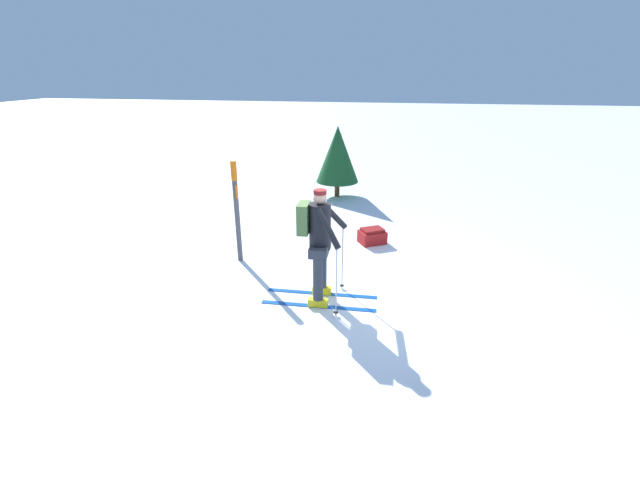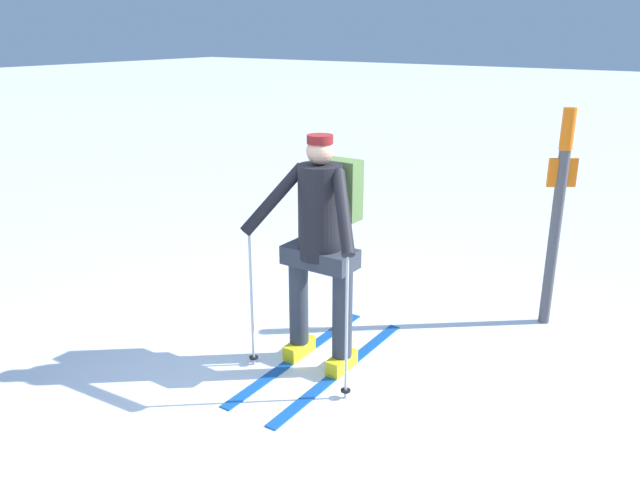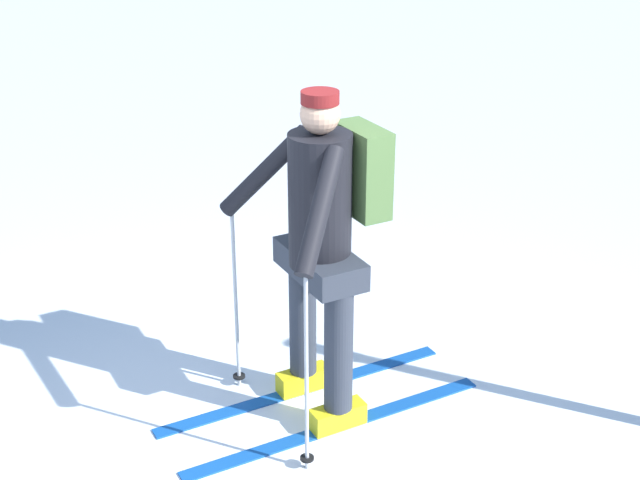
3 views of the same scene
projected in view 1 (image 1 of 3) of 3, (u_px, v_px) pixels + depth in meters
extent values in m
plane|color=white|center=(355.00, 295.00, 6.87)|extent=(80.00, 80.00, 0.00)
cube|color=#144C9E|center=(322.00, 294.00, 6.90)|extent=(1.77, 0.13, 0.01)
cube|color=yellow|center=(322.00, 290.00, 6.87)|extent=(0.30, 0.12, 0.12)
cylinder|color=#2D333D|center=(322.00, 265.00, 6.71)|extent=(0.15, 0.15, 0.76)
cube|color=#144C9E|center=(318.00, 306.00, 6.53)|extent=(1.77, 0.13, 0.01)
cube|color=yellow|center=(318.00, 302.00, 6.51)|extent=(0.30, 0.12, 0.12)
cylinder|color=#2D333D|center=(318.00, 277.00, 6.34)|extent=(0.15, 0.15, 0.76)
cube|color=#2D333D|center=(320.00, 248.00, 6.38)|extent=(0.28, 0.55, 0.14)
cylinder|color=black|center=(320.00, 227.00, 6.25)|extent=(0.32, 0.32, 0.69)
sphere|color=tan|center=(320.00, 197.00, 6.09)|extent=(0.19, 0.19, 0.19)
cylinder|color=maroon|center=(320.00, 192.00, 6.06)|extent=(0.19, 0.19, 0.06)
cube|color=#4C6B38|center=(304.00, 218.00, 6.24)|extent=(0.17, 0.35, 0.45)
cylinder|color=#B2B7BC|center=(342.00, 258.00, 6.85)|extent=(0.02, 0.02, 1.12)
cylinder|color=black|center=(342.00, 285.00, 7.04)|extent=(0.07, 0.07, 0.01)
cylinder|color=black|center=(333.00, 215.00, 6.47)|extent=(0.43, 0.40, 0.52)
cylinder|color=#B2B7BC|center=(336.00, 282.00, 6.08)|extent=(0.02, 0.02, 1.12)
cylinder|color=black|center=(336.00, 312.00, 6.27)|extent=(0.07, 0.07, 0.01)
cylinder|color=black|center=(328.00, 229.00, 5.93)|extent=(0.44, 0.39, 0.52)
cube|color=maroon|center=(372.00, 237.00, 8.85)|extent=(0.64, 0.59, 0.26)
cube|color=maroon|center=(372.00, 230.00, 8.79)|extent=(0.53, 0.48, 0.06)
cylinder|color=#4C4C51|center=(237.00, 213.00, 7.75)|extent=(0.09, 0.09, 1.88)
cylinder|color=orange|center=(234.00, 171.00, 7.46)|extent=(0.11, 0.11, 0.34)
cube|color=orange|center=(235.00, 191.00, 7.60)|extent=(0.16, 0.21, 0.24)
cylinder|color=#4C331E|center=(337.00, 189.00, 12.03)|extent=(0.14, 0.14, 0.43)
cone|color=#194C23|center=(338.00, 154.00, 11.66)|extent=(1.17, 1.17, 1.52)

